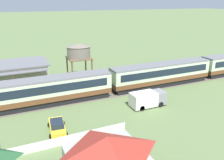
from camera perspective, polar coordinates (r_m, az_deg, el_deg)
ground_plane at (r=50.11m, az=18.87°, el=0.24°), size 600.00×600.00×0.00m
passenger_train at (r=39.32m, az=-0.14°, el=-0.15°), size 81.77×3.17×4.17m
railway_track at (r=41.36m, az=3.67°, el=-2.61°), size 125.66×3.60×0.04m
station_building at (r=46.39m, az=-22.73°, el=1.18°), size 12.37×9.06×4.33m
water_tower at (r=44.92m, az=-8.03°, el=6.80°), size 4.52×4.52×7.35m
cottage_red_roof at (r=21.23m, az=-1.18°, el=-18.30°), size 6.99×6.12×4.40m
parked_car_yellow at (r=29.62m, az=-13.08°, el=-10.88°), size 2.41×4.47×1.40m
delivery_truck_grey at (r=35.44m, az=8.59°, el=-4.50°), size 5.40×2.25×2.24m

